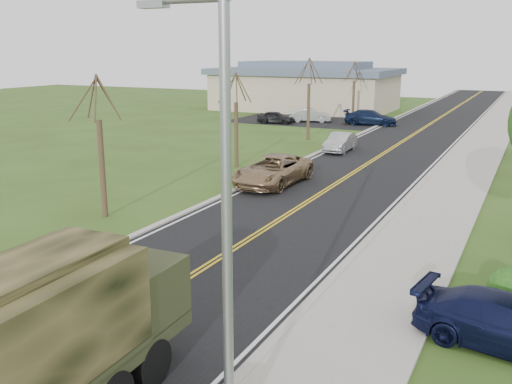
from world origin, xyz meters
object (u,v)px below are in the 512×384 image
Objects in this scene: suv_champagne at (273,170)px; pickup_navy at (510,324)px; military_truck at (33,338)px; sedan_silver at (340,142)px.

suv_champagne reaches higher than pickup_navy.
suv_champagne is 1.26× the size of pickup_navy.
military_truck is 1.23× the size of suv_champagne.
military_truck is 1.54× the size of pickup_navy.
military_truck is 32.11m from sedan_silver.
pickup_navy is at bearing -64.23° from sedan_silver.
military_truck is at bearing -82.72° from sedan_silver.
pickup_navy is (12.33, -13.14, -0.13)m from suv_champagne.
suv_champagne reaches higher than sedan_silver.
suv_champagne is at bearing 100.97° from military_truck.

